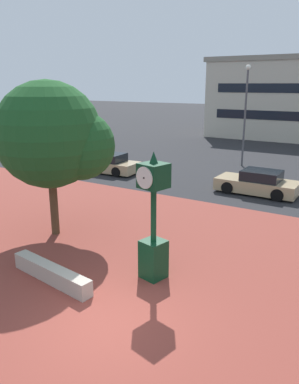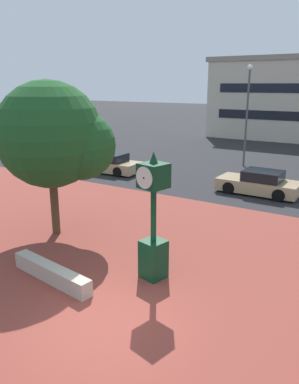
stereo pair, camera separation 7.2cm
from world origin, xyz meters
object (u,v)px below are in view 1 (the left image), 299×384
(street_clock, at_px, (153,223))
(street_lamp_post, at_px, (246,106))
(car_street_mid, at_px, (258,183))
(car_street_near, at_px, (107,164))
(plaza_tree, at_px, (56,137))

(street_clock, xyz_separation_m, street_lamp_post, (-2.98, 17.34, 2.46))
(street_clock, relative_size, car_street_mid, 0.91)
(street_clock, height_order, street_lamp_post, street_lamp_post)
(car_street_mid, relative_size, street_lamp_post, 0.62)
(car_street_near, bearing_deg, street_clock, -139.42)
(car_street_near, relative_size, street_lamp_post, 0.66)
(car_street_mid, bearing_deg, street_lamp_post, 25.61)
(street_lamp_post, bearing_deg, plaza_tree, -96.62)
(plaza_tree, bearing_deg, street_clock, -13.08)
(car_street_near, xyz_separation_m, car_street_mid, (10.04, 0.12, -0.00))
(car_street_near, bearing_deg, street_lamp_post, -48.82)
(plaza_tree, bearing_deg, street_lamp_post, 83.38)
(street_clock, relative_size, plaza_tree, 0.66)
(street_clock, xyz_separation_m, car_street_near, (-9.98, 10.62, -1.17))
(street_clock, height_order, car_street_mid, street_clock)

